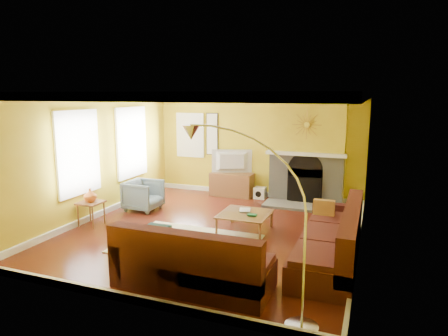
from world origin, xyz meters
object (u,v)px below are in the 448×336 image
at_px(sectional_sofa, 254,231).
at_px(side_table, 91,214).
at_px(armchair, 143,195).
at_px(coffee_table, 245,222).
at_px(arc_lamp, 250,228).
at_px(media_console, 232,184).

distance_m(sectional_sofa, side_table, 3.63).
bearing_deg(armchair, sectional_sofa, -118.44).
relative_size(coffee_table, arc_lamp, 0.41).
distance_m(armchair, side_table, 1.41).
bearing_deg(armchair, coffee_table, -102.12).
bearing_deg(side_table, arc_lamp, -28.27).
xyz_separation_m(sectional_sofa, media_console, (-1.73, 3.71, -0.14)).
bearing_deg(arc_lamp, armchair, 136.10).
relative_size(sectional_sofa, armchair, 4.47).
height_order(sectional_sofa, media_console, sectional_sofa).
height_order(armchair, side_table, armchair).
bearing_deg(coffee_table, armchair, 167.88).
bearing_deg(sectional_sofa, media_console, 114.95).
height_order(coffee_table, side_table, side_table).
distance_m(sectional_sofa, media_console, 4.10).
xyz_separation_m(sectional_sofa, arc_lamp, (0.48, -1.81, 0.71)).
bearing_deg(media_console, sectional_sofa, -65.05).
bearing_deg(armchair, arc_lamp, -133.90).
height_order(sectional_sofa, side_table, sectional_sofa).
xyz_separation_m(coffee_table, armchair, (-2.67, 0.57, 0.16)).
bearing_deg(arc_lamp, sectional_sofa, 104.82).
relative_size(coffee_table, media_console, 0.86).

